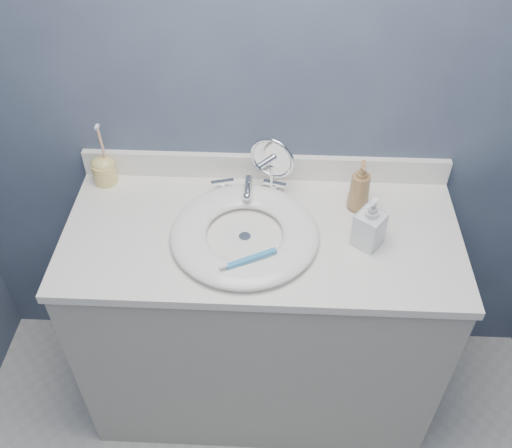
# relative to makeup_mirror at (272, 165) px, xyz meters

# --- Properties ---
(back_wall) EXTENTS (2.20, 0.02, 2.40)m
(back_wall) POSITION_rel_makeup_mirror_xyz_m (-0.03, 0.09, 0.20)
(back_wall) COLOR #404A60
(back_wall) RESTS_ON ground
(vanity_cabinet) EXTENTS (1.20, 0.55, 0.85)m
(vanity_cabinet) POSITION_rel_makeup_mirror_xyz_m (-0.03, -0.18, -0.57)
(vanity_cabinet) COLOR #ADAA9F
(vanity_cabinet) RESTS_ON ground
(countertop) EXTENTS (1.22, 0.57, 0.03)m
(countertop) POSITION_rel_makeup_mirror_xyz_m (-0.03, -0.18, -0.13)
(countertop) COLOR white
(countertop) RESTS_ON vanity_cabinet
(backsplash) EXTENTS (1.22, 0.02, 0.09)m
(backsplash) POSITION_rel_makeup_mirror_xyz_m (-0.03, 0.08, -0.07)
(backsplash) COLOR white
(backsplash) RESTS_ON countertop
(basin) EXTENTS (0.45, 0.45, 0.04)m
(basin) POSITION_rel_makeup_mirror_xyz_m (-0.08, -0.21, -0.10)
(basin) COLOR white
(basin) RESTS_ON countertop
(drain) EXTENTS (0.04, 0.04, 0.01)m
(drain) POSITION_rel_makeup_mirror_xyz_m (-0.08, -0.21, -0.12)
(drain) COLOR silver
(drain) RESTS_ON countertop
(faucet) EXTENTS (0.25, 0.13, 0.07)m
(faucet) POSITION_rel_makeup_mirror_xyz_m (-0.08, -0.01, -0.09)
(faucet) COLOR silver
(faucet) RESTS_ON countertop
(makeup_mirror) EXTENTS (0.14, 0.08, 0.22)m
(makeup_mirror) POSITION_rel_makeup_mirror_xyz_m (0.00, 0.00, 0.00)
(makeup_mirror) COLOR silver
(makeup_mirror) RESTS_ON countertop
(soap_bottle_amber) EXTENTS (0.07, 0.07, 0.18)m
(soap_bottle_amber) POSITION_rel_makeup_mirror_xyz_m (0.27, -0.06, -0.03)
(soap_bottle_amber) COLOR #9A7345
(soap_bottle_amber) RESTS_ON countertop
(soap_bottle_clear) EXTENTS (0.11, 0.11, 0.17)m
(soap_bottle_clear) POSITION_rel_makeup_mirror_xyz_m (0.29, -0.21, -0.03)
(soap_bottle_clear) COLOR silver
(soap_bottle_clear) RESTS_ON countertop
(toothbrush_holder) EXTENTS (0.08, 0.08, 0.23)m
(toothbrush_holder) POSITION_rel_makeup_mirror_xyz_m (-0.56, 0.04, -0.07)
(toothbrush_holder) COLOR #E7CF73
(toothbrush_holder) RESTS_ON countertop
(toothbrush_lying) EXTENTS (0.16, 0.09, 0.02)m
(toothbrush_lying) POSITION_rel_makeup_mirror_xyz_m (-0.05, -0.34, -0.08)
(toothbrush_lying) COLOR #388DC9
(toothbrush_lying) RESTS_ON basin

